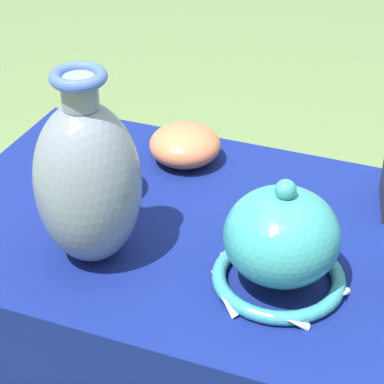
% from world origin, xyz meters
% --- Properties ---
extents(display_table, '(1.04, 0.60, 0.73)m').
position_xyz_m(display_table, '(0.00, -0.01, 0.64)').
color(display_table, olive).
rests_on(display_table, ground_plane).
extents(vase_tall_bulbous, '(0.16, 0.16, 0.32)m').
position_xyz_m(vase_tall_bulbous, '(-0.20, -0.14, 0.87)').
color(vase_tall_bulbous, slate).
rests_on(vase_tall_bulbous, display_table).
extents(vase_dome_bell, '(0.22, 0.21, 0.19)m').
position_xyz_m(vase_dome_bell, '(0.10, -0.10, 0.80)').
color(vase_dome_bell, teal).
rests_on(vase_dome_bell, display_table).
extents(bowl_shallow_terracotta, '(0.14, 0.14, 0.07)m').
position_xyz_m(bowl_shallow_terracotta, '(-0.17, 0.18, 0.76)').
color(bowl_shallow_terracotta, '#BC6642').
rests_on(bowl_shallow_terracotta, display_table).
extents(jar_round_porcelain, '(0.13, 0.13, 0.13)m').
position_xyz_m(jar_round_porcelain, '(-0.27, 0.02, 0.79)').
color(jar_round_porcelain, white).
rests_on(jar_round_porcelain, display_table).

